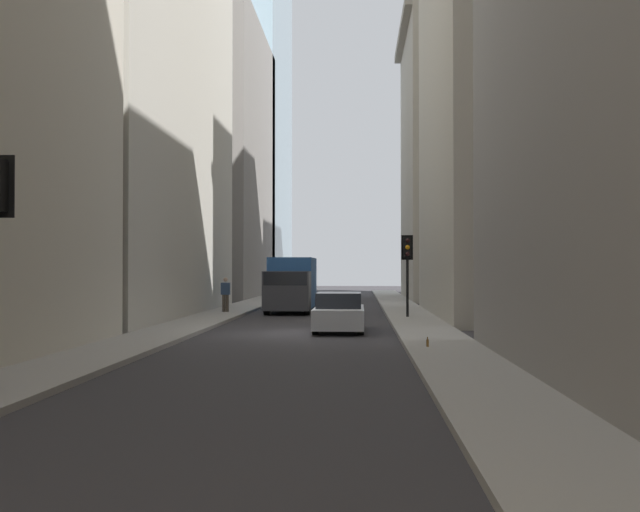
{
  "coord_description": "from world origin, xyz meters",
  "views": [
    {
      "loc": [
        -25.74,
        -2.12,
        2.3
      ],
      "look_at": [
        11.3,
        -0.14,
        2.91
      ],
      "focal_mm": 40.97,
      "sensor_mm": 36.0,
      "label": 1
    }
  ],
  "objects_px": {
    "delivery_truck": "(291,284)",
    "sedan_silver": "(339,313)",
    "pedestrian": "(226,293)",
    "discarded_bottle": "(428,343)",
    "traffic_light_midblock": "(407,257)"
  },
  "relations": [
    {
      "from": "delivery_truck",
      "to": "sedan_silver",
      "type": "relative_size",
      "value": 1.5
    },
    {
      "from": "pedestrian",
      "to": "sedan_silver",
      "type": "bearing_deg",
      "value": -147.84
    },
    {
      "from": "sedan_silver",
      "to": "discarded_bottle",
      "type": "distance_m",
      "value": 6.79
    },
    {
      "from": "pedestrian",
      "to": "discarded_bottle",
      "type": "height_order",
      "value": "pedestrian"
    },
    {
      "from": "traffic_light_midblock",
      "to": "pedestrian",
      "type": "xyz_separation_m",
      "value": [
        3.27,
        8.75,
        -1.74
      ]
    },
    {
      "from": "sedan_silver",
      "to": "traffic_light_midblock",
      "type": "distance_m",
      "value": 7.06
    },
    {
      "from": "pedestrian",
      "to": "delivery_truck",
      "type": "bearing_deg",
      "value": -56.15
    },
    {
      "from": "delivery_truck",
      "to": "discarded_bottle",
      "type": "relative_size",
      "value": 23.93
    },
    {
      "from": "pedestrian",
      "to": "traffic_light_midblock",
      "type": "bearing_deg",
      "value": -110.47
    },
    {
      "from": "sedan_silver",
      "to": "pedestrian",
      "type": "height_order",
      "value": "pedestrian"
    },
    {
      "from": "delivery_truck",
      "to": "traffic_light_midblock",
      "type": "height_order",
      "value": "traffic_light_midblock"
    },
    {
      "from": "sedan_silver",
      "to": "pedestrian",
      "type": "bearing_deg",
      "value": 32.16
    },
    {
      "from": "delivery_truck",
      "to": "sedan_silver",
      "type": "height_order",
      "value": "delivery_truck"
    },
    {
      "from": "pedestrian",
      "to": "discarded_bottle",
      "type": "relative_size",
      "value": 6.28
    },
    {
      "from": "delivery_truck",
      "to": "traffic_light_midblock",
      "type": "distance_m",
      "value": 7.9
    }
  ]
}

